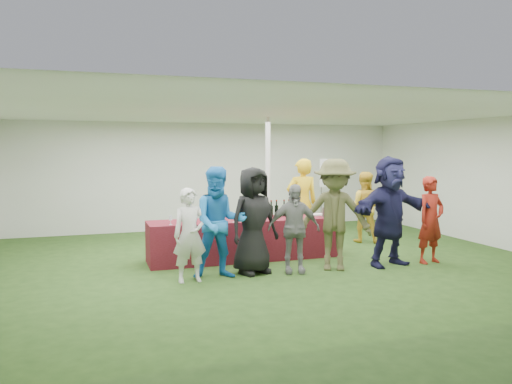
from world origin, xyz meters
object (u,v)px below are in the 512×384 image
object	(u,v)px
serving_table	(246,239)
staff_back	(364,207)
customer_3	(294,229)
customer_5	(390,211)
wine_list_sign	(329,178)
customer_2	(253,221)
staff_pourer	(302,203)
customer_6	(431,220)
dump_bucket	(328,212)
customer_4	(335,215)
customer_1	(219,223)
customer_0	(190,235)

from	to	relation	value
serving_table	staff_back	size ratio (longest dim) A/B	2.32
customer_3	customer_5	bearing A→B (deg)	10.79
wine_list_sign	customer_2	xyz separation A→B (m)	(-3.15, -3.56, -0.44)
staff_pourer	customer_6	distance (m)	2.59
dump_bucket	customer_4	size ratio (longest dim) A/B	0.13
customer_3	dump_bucket	bearing A→B (deg)	54.49
serving_table	customer_1	size ratio (longest dim) A/B	2.03
customer_2	serving_table	bearing A→B (deg)	62.96
customer_0	customer_1	distance (m)	0.52
customer_0	customer_5	size ratio (longest dim) A/B	0.75
customer_3	customer_4	world-z (taller)	customer_4
dump_bucket	customer_3	distance (m)	1.52
customer_5	customer_2	bearing A→B (deg)	164.08
staff_back	staff_pourer	bearing A→B (deg)	38.71
wine_list_sign	customer_2	size ratio (longest dim) A/B	1.02
serving_table	customer_3	bearing A→B (deg)	-69.80
customer_5	customer_6	xyz separation A→B (m)	(0.83, -0.05, -0.18)
wine_list_sign	customer_6	world-z (taller)	wine_list_sign
staff_back	customer_3	distance (m)	3.24
dump_bucket	wine_list_sign	distance (m)	3.08
customer_3	customer_4	size ratio (longest dim) A/B	0.78
customer_5	customer_6	bearing A→B (deg)	-13.87
staff_pourer	customer_5	world-z (taller)	customer_5
staff_pourer	customer_2	world-z (taller)	staff_pourer
customer_5	customer_0	bearing A→B (deg)	169.05
customer_4	customer_6	bearing A→B (deg)	22.65
customer_2	customer_4	xyz separation A→B (m)	(1.38, -0.20, 0.07)
staff_pourer	customer_5	size ratio (longest dim) A/B	0.96
serving_table	customer_0	bearing A→B (deg)	-135.62
customer_0	customer_3	xyz separation A→B (m)	(1.74, 0.03, 0.01)
serving_table	customer_1	world-z (taller)	customer_1
customer_6	staff_back	bearing A→B (deg)	82.53
customer_6	wine_list_sign	bearing A→B (deg)	81.62
dump_bucket	customer_1	xyz separation A→B (m)	(-2.39, -0.96, 0.05)
wine_list_sign	customer_6	bearing A→B (deg)	-88.38
serving_table	staff_back	xyz separation A→B (m)	(2.96, 0.81, 0.40)
customer_1	customer_6	world-z (taller)	customer_1
dump_bucket	customer_4	bearing A→B (deg)	-111.35
serving_table	staff_back	world-z (taller)	staff_back
serving_table	staff_pourer	distance (m)	1.65
customer_2	customer_1	bearing A→B (deg)	174.81
customer_1	customer_6	size ratio (longest dim) A/B	1.14
serving_table	customer_4	distance (m)	1.82
dump_bucket	customer_5	xyz separation A→B (m)	(0.65, -1.07, 0.13)
dump_bucket	serving_table	bearing A→B (deg)	172.11
customer_6	customer_2	bearing A→B (deg)	164.99
staff_back	customer_5	xyz separation A→B (m)	(-0.73, -2.11, 0.19)
customer_0	customer_2	bearing A→B (deg)	6.33
customer_4	customer_5	size ratio (longest dim) A/B	0.98
customer_2	customer_5	distance (m)	2.44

